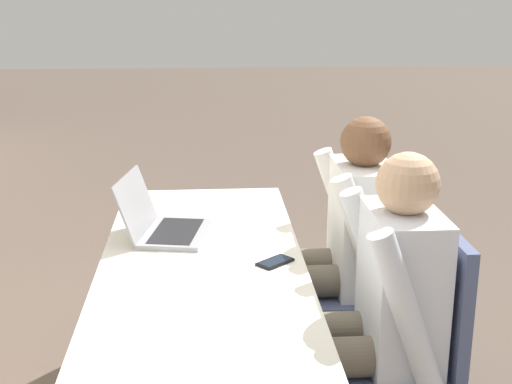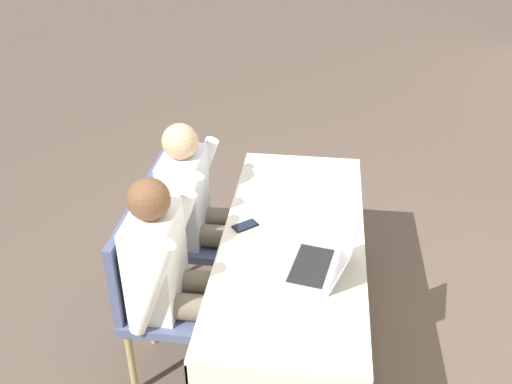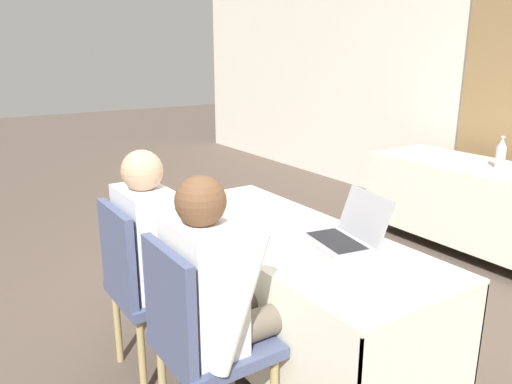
{
  "view_description": "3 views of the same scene",
  "coord_description": "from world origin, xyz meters",
  "views": [
    {
      "loc": [
        -2.38,
        -0.02,
        1.7
      ],
      "look_at": [
        0.0,
        -0.19,
        0.98
      ],
      "focal_mm": 50.0,
      "sensor_mm": 36.0,
      "label": 1
    },
    {
      "loc": [
        2.4,
        0.11,
        2.45
      ],
      "look_at": [
        0.0,
        -0.19,
        0.98
      ],
      "focal_mm": 40.0,
      "sensor_mm": 36.0,
      "label": 2
    },
    {
      "loc": [
        1.91,
        -1.47,
        1.64
      ],
      "look_at": [
        0.0,
        -0.19,
        0.98
      ],
      "focal_mm": 35.0,
      "sensor_mm": 36.0,
      "label": 3
    }
  ],
  "objects": [
    {
      "name": "conference_table_far",
      "position": [
        -0.37,
        2.26,
        0.55
      ],
      "size": [
        1.79,
        0.73,
        0.73
      ],
      "color": "silver",
      "rests_on": "ground_plane"
    },
    {
      "name": "person_white_shirt",
      "position": [
        0.3,
        -0.57,
        0.68
      ],
      "size": [
        0.5,
        0.52,
        1.19
      ],
      "rotation": [
        0.0,
        0.0,
        3.14
      ],
      "color": "#665B4C",
      "rests_on": "ground_plane"
    },
    {
      "name": "cell_phone",
      "position": [
        -0.05,
        -0.26,
        0.74
      ],
      "size": [
        0.14,
        0.14,
        0.01
      ],
      "rotation": [
        0.0,
        0.0,
        0.72
      ],
      "color": "black",
      "rests_on": "conference_table_near"
    },
    {
      "name": "chair_near_right",
      "position": [
        0.3,
        -0.67,
        0.52
      ],
      "size": [
        0.44,
        0.44,
        0.93
      ],
      "rotation": [
        0.0,
        0.0,
        3.14
      ],
      "color": "tan",
      "rests_on": "ground_plane"
    },
    {
      "name": "conference_table_near",
      "position": [
        0.0,
        0.0,
        0.55
      ],
      "size": [
        1.79,
        0.73,
        0.73
      ],
      "color": "silver",
      "rests_on": "ground_plane"
    },
    {
      "name": "person_checkered_shirt",
      "position": [
        -0.3,
        -0.57,
        0.68
      ],
      "size": [
        0.5,
        0.52,
        1.19
      ],
      "rotation": [
        0.0,
        0.0,
        3.14
      ],
      "color": "#665B4C",
      "rests_on": "ground_plane"
    },
    {
      "name": "paper_beside_laptop",
      "position": [
        0.1,
        0.01,
        0.73
      ],
      "size": [
        0.25,
        0.32,
        0.0
      ],
      "rotation": [
        0.0,
        0.0,
        -0.14
      ],
      "color": "white",
      "rests_on": "conference_table_near"
    },
    {
      "name": "ground_plane",
      "position": [
        0.0,
        0.0,
        0.0
      ],
      "size": [
        24.0,
        24.0,
        0.0
      ],
      "primitive_type": "plane",
      "color": "brown"
    },
    {
      "name": "paper_centre_table",
      "position": [
        -0.21,
        -0.1,
        0.73
      ],
      "size": [
        0.28,
        0.34,
        0.0
      ],
      "rotation": [
        0.0,
        0.0,
        0.27
      ],
      "color": "white",
      "rests_on": "conference_table_near"
    },
    {
      "name": "water_bottle",
      "position": [
        -0.23,
        2.29,
        0.85
      ],
      "size": [
        0.07,
        0.07,
        0.26
      ],
      "color": "#B7B7C1",
      "rests_on": "conference_table_far"
    },
    {
      "name": "laptop",
      "position": [
        0.27,
        0.15,
        0.78
      ],
      "size": [
        0.4,
        0.38,
        0.24
      ],
      "rotation": [
        0.0,
        0.0,
        -0.18
      ],
      "color": "#99999E",
      "rests_on": "conference_table_near"
    },
    {
      "name": "chair_near_left",
      "position": [
        -0.3,
        -0.67,
        0.52
      ],
      "size": [
        0.44,
        0.44,
        0.93
      ],
      "rotation": [
        0.0,
        0.0,
        3.14
      ],
      "color": "tan",
      "rests_on": "ground_plane"
    }
  ]
}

